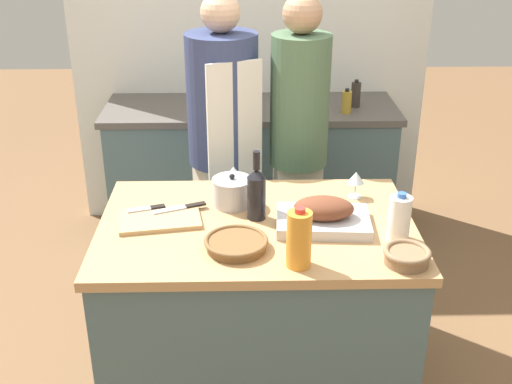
% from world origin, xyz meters
% --- Properties ---
extents(kitchen_island, '(1.29, 0.85, 0.89)m').
position_xyz_m(kitchen_island, '(0.00, 0.00, 0.45)').
color(kitchen_island, '#4C666B').
rests_on(kitchen_island, ground_plane).
extents(back_counter, '(1.81, 0.60, 0.90)m').
position_xyz_m(back_counter, '(0.00, 1.51, 0.45)').
color(back_counter, '#4C666B').
rests_on(back_counter, ground_plane).
extents(back_wall, '(2.31, 0.10, 2.55)m').
position_xyz_m(back_wall, '(0.00, 1.86, 1.27)').
color(back_wall, silver).
rests_on(back_wall, ground_plane).
extents(roasting_pan, '(0.39, 0.28, 0.13)m').
position_xyz_m(roasting_pan, '(0.27, -0.03, 0.94)').
color(roasting_pan, '#BCBCC1').
rests_on(roasting_pan, kitchen_island).
extents(wicker_basket, '(0.24, 0.24, 0.04)m').
position_xyz_m(wicker_basket, '(-0.08, -0.21, 0.91)').
color(wicker_basket, brown).
rests_on(wicker_basket, kitchen_island).
extents(cutting_board, '(0.36, 0.25, 0.02)m').
position_xyz_m(cutting_board, '(-0.40, 0.02, 0.90)').
color(cutting_board, tan).
rests_on(cutting_board, kitchen_island).
extents(stock_pot, '(0.17, 0.17, 0.14)m').
position_xyz_m(stock_pot, '(-0.10, 0.17, 0.95)').
color(stock_pot, '#B7B7BC').
rests_on(stock_pot, kitchen_island).
extents(mixing_bowl, '(0.17, 0.17, 0.06)m').
position_xyz_m(mixing_bowl, '(0.54, -0.32, 0.92)').
color(mixing_bowl, '#846647').
rests_on(mixing_bowl, kitchen_island).
extents(juice_jug, '(0.09, 0.09, 0.23)m').
position_xyz_m(juice_jug, '(0.14, -0.33, 1.00)').
color(juice_jug, orange).
rests_on(juice_jug, kitchen_island).
extents(milk_jug, '(0.09, 0.09, 0.20)m').
position_xyz_m(milk_jug, '(0.54, -0.14, 0.98)').
color(milk_jug, white).
rests_on(milk_jug, kitchen_island).
extents(wine_bottle_green, '(0.08, 0.08, 0.30)m').
position_xyz_m(wine_bottle_green, '(-0.00, 0.05, 1.00)').
color(wine_bottle_green, black).
rests_on(wine_bottle_green, kitchen_island).
extents(wine_glass_left, '(0.07, 0.07, 0.12)m').
position_xyz_m(wine_glass_left, '(-0.10, 0.31, 0.98)').
color(wine_glass_left, silver).
rests_on(wine_glass_left, kitchen_island).
extents(wine_glass_right, '(0.07, 0.07, 0.12)m').
position_xyz_m(wine_glass_right, '(0.44, 0.24, 0.98)').
color(wine_glass_right, silver).
rests_on(wine_glass_right, kitchen_island).
extents(knife_chef, '(0.23, 0.11, 0.01)m').
position_xyz_m(knife_chef, '(-0.32, 0.11, 0.91)').
color(knife_chef, '#B7B7BC').
rests_on(knife_chef, cutting_board).
extents(knife_paring, '(0.16, 0.08, 0.01)m').
position_xyz_m(knife_paring, '(-0.46, 0.10, 0.91)').
color(knife_paring, '#B7B7BC').
rests_on(knife_paring, cutting_board).
extents(condiment_bottle_tall, '(0.06, 0.06, 0.17)m').
position_xyz_m(condiment_bottle_tall, '(0.30, 1.61, 0.98)').
color(condiment_bottle_tall, '#332D28').
rests_on(condiment_bottle_tall, back_counter).
extents(condiment_bottle_short, '(0.06, 0.06, 0.15)m').
position_xyz_m(condiment_bottle_short, '(0.57, 1.37, 0.97)').
color(condiment_bottle_short, '#B28E2D').
rests_on(condiment_bottle_short, back_counter).
extents(condiment_bottle_extra, '(0.06, 0.06, 0.17)m').
position_xyz_m(condiment_bottle_extra, '(0.64, 1.49, 0.98)').
color(condiment_bottle_extra, '#332D28').
rests_on(condiment_bottle_extra, back_counter).
extents(person_cook_aproned, '(0.38, 0.41, 1.68)m').
position_xyz_m(person_cook_aproned, '(-0.15, 0.85, 0.93)').
color(person_cook_aproned, beige).
rests_on(person_cook_aproned, ground_plane).
extents(person_cook_guest, '(0.30, 0.30, 1.68)m').
position_xyz_m(person_cook_guest, '(0.24, 0.83, 0.94)').
color(person_cook_guest, beige).
rests_on(person_cook_guest, ground_plane).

